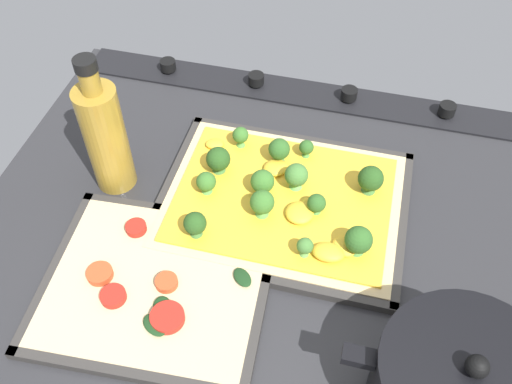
% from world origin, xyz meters
% --- Properties ---
extents(ground_plane, '(0.82, 0.66, 0.03)m').
position_xyz_m(ground_plane, '(0.00, 0.00, -0.01)').
color(ground_plane, '#28282B').
extents(stove_control_panel, '(0.79, 0.07, 0.03)m').
position_xyz_m(stove_control_panel, '(-0.00, -0.29, 0.01)').
color(stove_control_panel, black).
rests_on(stove_control_panel, ground_plane).
extents(baking_tray_front, '(0.36, 0.28, 0.01)m').
position_xyz_m(baking_tray_front, '(-0.02, -0.04, 0.00)').
color(baking_tray_front, '#33302D').
rests_on(baking_tray_front, ground_plane).
extents(broccoli_pizza, '(0.33, 0.26, 0.06)m').
position_xyz_m(broccoli_pizza, '(-0.02, -0.04, 0.02)').
color(broccoli_pizza, '#D3B77F').
rests_on(broccoli_pizza, baking_tray_front).
extents(baking_tray_back, '(0.31, 0.27, 0.01)m').
position_xyz_m(baking_tray_back, '(0.11, 0.14, 0.00)').
color(baking_tray_back, '#33302D').
rests_on(baking_tray_back, ground_plane).
extents(veggie_pizza_back, '(0.28, 0.25, 0.02)m').
position_xyz_m(veggie_pizza_back, '(0.11, 0.14, 0.01)').
color(veggie_pizza_back, tan).
rests_on(veggie_pizza_back, baking_tray_back).
extents(oil_bottle, '(0.06, 0.06, 0.22)m').
position_xyz_m(oil_bottle, '(0.23, -0.03, 0.09)').
color(oil_bottle, olive).
rests_on(oil_bottle, ground_plane).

